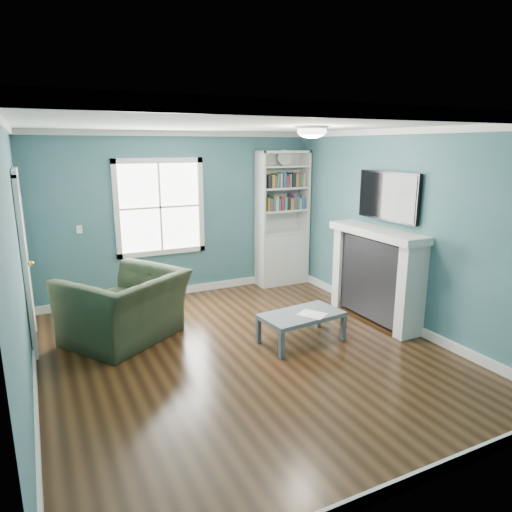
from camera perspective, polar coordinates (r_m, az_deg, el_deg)
name	(u,v)px	position (r m, az deg, el deg)	size (l,w,h in m)	color
floor	(246,354)	(5.49, -1.28, -12.10)	(5.00, 5.00, 0.00)	black
room_walls	(245,221)	(5.01, -1.38, 4.43)	(5.00, 5.00, 5.00)	#2E6365
trim	(245,251)	(5.07, -1.36, 0.58)	(4.50, 5.00, 2.60)	white
window	(160,207)	(7.25, -11.89, 5.97)	(1.40, 0.06, 1.50)	white
bookshelf	(282,232)	(7.93, 3.27, 3.04)	(0.90, 0.35, 2.31)	silver
fireplace	(376,276)	(6.50, 14.78, -2.40)	(0.44, 1.58, 1.30)	black
tv	(388,196)	(6.38, 16.21, 7.19)	(0.06, 1.10, 0.65)	black
door	(25,260)	(6.03, -26.94, -0.40)	(0.12, 0.98, 2.17)	silver
ceiling_fixture	(312,131)	(5.47, 7.00, 15.29)	(0.38, 0.38, 0.15)	white
light_switch	(79,229)	(7.09, -21.22, 3.12)	(0.08, 0.01, 0.12)	white
recliner	(124,296)	(5.89, -16.14, -4.81)	(1.31, 0.85, 1.15)	black
coffee_table	(302,317)	(5.72, 5.71, -7.59)	(1.06, 0.65, 0.37)	#4D565C
paper_sheet	(312,314)	(5.68, 7.07, -7.23)	(0.25, 0.32, 0.00)	white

